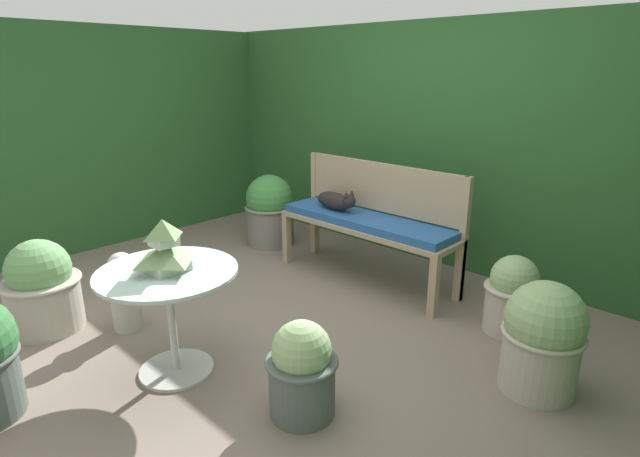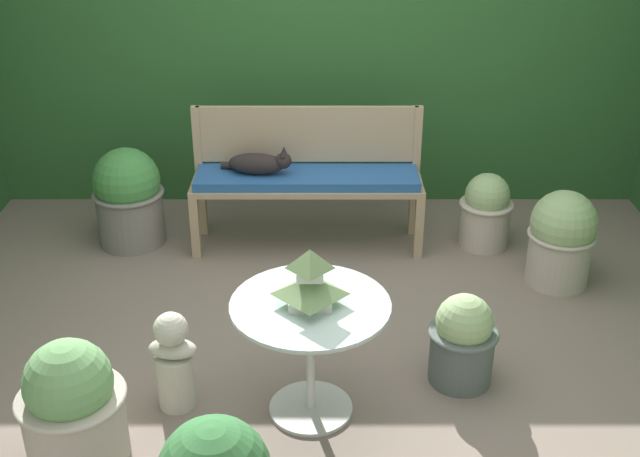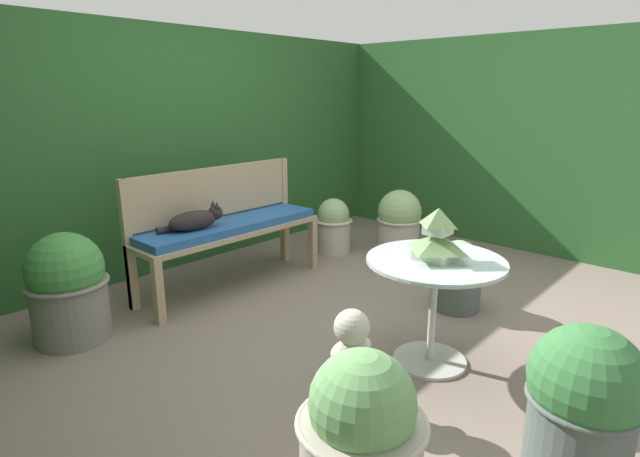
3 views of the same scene
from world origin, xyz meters
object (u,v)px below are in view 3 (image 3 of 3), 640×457
patio_table (434,281)px  potted_plant_bench_left (399,222)px  cat (196,220)px  potted_plant_table_far (458,276)px  potted_plant_patio_mid (68,288)px  garden_bust (351,363)px  potted_plant_bench_right (333,226)px  potted_plant_hedge_corner (362,434)px  potted_plant_table_near (583,401)px  garden_bench (231,231)px  pagoda_birdhouse (437,238)px

patio_table → potted_plant_bench_left: bearing=39.0°
cat → potted_plant_table_far: (1.18, -1.56, -0.38)m
potted_plant_table_far → potted_plant_patio_mid: bearing=142.6°
garden_bust → potted_plant_bench_left: bearing=34.8°
potted_plant_bench_right → potted_plant_hedge_corner: size_ratio=0.86×
garden_bust → potted_plant_bench_right: garden_bust is taller
potted_plant_bench_left → patio_table: bearing=-141.0°
garden_bust → potted_plant_bench_left: 2.63m
potted_plant_bench_right → potted_plant_bench_left: (0.39, -0.52, 0.06)m
potted_plant_bench_left → potted_plant_table_near: bearing=-131.8°
cat → potted_plant_hedge_corner: (-0.74, -2.15, -0.33)m
potted_plant_patio_mid → garden_bench: bearing=-2.0°
potted_plant_patio_mid → potted_plant_table_near: potted_plant_patio_mid is taller
cat → pagoda_birdhouse: bearing=-71.9°
garden_bench → cat: size_ratio=3.22×
garden_bust → potted_plant_hedge_corner: size_ratio=0.87×
garden_bench → potted_plant_hedge_corner: bearing=-116.1°
garden_bust → pagoda_birdhouse: bearing=2.5°
potted_plant_table_near → pagoda_birdhouse: bearing=67.9°
potted_plant_patio_mid → potted_plant_hedge_corner: size_ratio=1.12×
garden_bust → potted_plant_table_far: (1.50, 0.21, -0.02)m
potted_plant_bench_right → pagoda_birdhouse: bearing=-123.8°
garden_bench → potted_plant_hedge_corner: potted_plant_hedge_corner is taller
cat → potted_plant_table_far: cat is taller
garden_bench → potted_plant_patio_mid: (-1.27, 0.04, -0.13)m
pagoda_birdhouse → potted_plant_bench_right: pagoda_birdhouse is taller
garden_bench → potted_plant_patio_mid: potted_plant_patio_mid is taller
garden_bust → potted_plant_bench_right: 2.62m
patio_table → pagoda_birdhouse: size_ratio=2.65×
potted_plant_hedge_corner → potted_plant_bench_right: bearing=42.9°
potted_plant_patio_mid → potted_plant_bench_right: bearing=-1.1°
potted_plant_hedge_corner → garden_bench: bearing=63.9°
cat → patio_table: size_ratio=0.63×
patio_table → garden_bust: size_ratio=1.41×
cat → garden_bust: bearing=-93.8°
garden_bench → garden_bust: size_ratio=2.88×
potted_plant_patio_mid → potted_plant_bench_left: potted_plant_patio_mid is taller
potted_plant_patio_mid → potted_plant_bench_left: (2.92, -0.57, -0.03)m
garden_bust → potted_plant_patio_mid: potted_plant_patio_mid is taller
potted_plant_bench_left → garden_bench: bearing=162.5°
patio_table → pagoda_birdhouse: 0.26m
garden_bust → potted_plant_table_far: size_ratio=1.06×
garden_bench → potted_plant_table_near: (-0.33, -2.74, -0.14)m
garden_bust → potted_plant_bench_right: size_ratio=1.02×
potted_plant_table_far → potted_plant_table_near: (-1.18, -1.17, 0.08)m
potted_plant_table_near → potted_plant_table_far: bearing=44.7°
garden_bench → potted_plant_hedge_corner: 2.42m
cat → patio_table: (0.37, -1.82, -0.12)m
pagoda_birdhouse → potted_plant_patio_mid: bearing=125.0°
patio_table → potted_plant_hedge_corner: bearing=-163.0°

